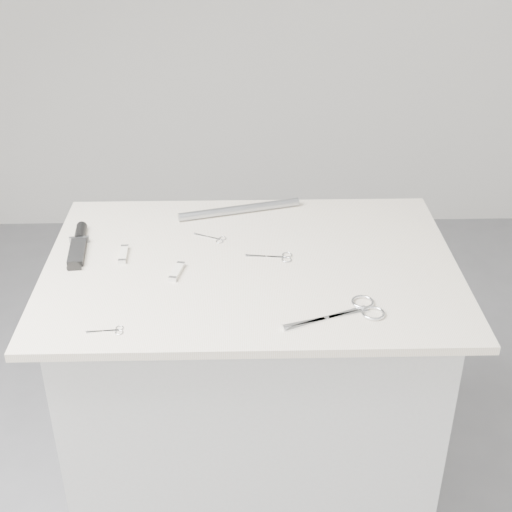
{
  "coord_description": "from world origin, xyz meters",
  "views": [
    {
      "loc": [
        -0.02,
        -1.49,
        1.8
      ],
      "look_at": [
        0.01,
        0.03,
        0.92
      ],
      "focal_mm": 50.0,
      "sensor_mm": 36.0,
      "label": 1
    }
  ],
  "objects_px": {
    "sheathed_knife": "(79,243)",
    "pocket_knife_a": "(124,255)",
    "pocket_knife_b": "(177,272)",
    "plinth": "(252,408)",
    "metal_rail": "(240,209)",
    "tiny_scissors": "(110,331)",
    "large_shears": "(353,311)",
    "embroidery_scissors_a": "(278,257)",
    "embroidery_scissors_b": "(214,238)"
  },
  "relations": [
    {
      "from": "embroidery_scissors_b",
      "to": "pocket_knife_b",
      "type": "xyz_separation_m",
      "value": [
        -0.08,
        -0.17,
        0.0
      ]
    },
    {
      "from": "large_shears",
      "to": "metal_rail",
      "type": "distance_m",
      "value": 0.55
    },
    {
      "from": "plinth",
      "to": "pocket_knife_b",
      "type": "xyz_separation_m",
      "value": [
        -0.18,
        -0.05,
        0.47
      ]
    },
    {
      "from": "tiny_scissors",
      "to": "pocket_knife_a",
      "type": "bearing_deg",
      "value": 87.86
    },
    {
      "from": "pocket_knife_a",
      "to": "pocket_knife_b",
      "type": "relative_size",
      "value": 1.02
    },
    {
      "from": "sheathed_knife",
      "to": "pocket_knife_a",
      "type": "relative_size",
      "value": 2.53
    },
    {
      "from": "pocket_knife_b",
      "to": "metal_rail",
      "type": "height_order",
      "value": "metal_rail"
    },
    {
      "from": "embroidery_scissors_b",
      "to": "tiny_scissors",
      "type": "bearing_deg",
      "value": -91.69
    },
    {
      "from": "large_shears",
      "to": "pocket_knife_b",
      "type": "xyz_separation_m",
      "value": [
        -0.4,
        0.17,
        0.0
      ]
    },
    {
      "from": "large_shears",
      "to": "embroidery_scissors_a",
      "type": "distance_m",
      "value": 0.29
    },
    {
      "from": "large_shears",
      "to": "pocket_knife_a",
      "type": "relative_size",
      "value": 2.81
    },
    {
      "from": "plinth",
      "to": "embroidery_scissors_a",
      "type": "bearing_deg",
      "value": 18.82
    },
    {
      "from": "sheathed_knife",
      "to": "pocket_knife_a",
      "type": "height_order",
      "value": "sheathed_knife"
    },
    {
      "from": "sheathed_knife",
      "to": "plinth",
      "type": "bearing_deg",
      "value": -107.93
    },
    {
      "from": "pocket_knife_b",
      "to": "metal_rail",
      "type": "distance_m",
      "value": 0.35
    },
    {
      "from": "plinth",
      "to": "metal_rail",
      "type": "relative_size",
      "value": 2.63
    },
    {
      "from": "tiny_scissors",
      "to": "metal_rail",
      "type": "relative_size",
      "value": 0.23
    },
    {
      "from": "embroidery_scissors_a",
      "to": "pocket_knife_b",
      "type": "xyz_separation_m",
      "value": [
        -0.24,
        -0.07,
        0.0
      ]
    },
    {
      "from": "plinth",
      "to": "sheathed_knife",
      "type": "xyz_separation_m",
      "value": [
        -0.44,
        0.09,
        0.48
      ]
    },
    {
      "from": "embroidery_scissors_b",
      "to": "tiny_scissors",
      "type": "xyz_separation_m",
      "value": [
        -0.21,
        -0.4,
        -0.0
      ]
    },
    {
      "from": "pocket_knife_b",
      "to": "plinth",
      "type": "bearing_deg",
      "value": -62.14
    },
    {
      "from": "large_shears",
      "to": "sheathed_knife",
      "type": "distance_m",
      "value": 0.72
    },
    {
      "from": "large_shears",
      "to": "metal_rail",
      "type": "relative_size",
      "value": 0.66
    },
    {
      "from": "pocket_knife_a",
      "to": "large_shears",
      "type": "bearing_deg",
      "value": -117.95
    },
    {
      "from": "plinth",
      "to": "metal_rail",
      "type": "xyz_separation_m",
      "value": [
        -0.03,
        0.27,
        0.48
      ]
    },
    {
      "from": "pocket_knife_a",
      "to": "embroidery_scissors_a",
      "type": "bearing_deg",
      "value": -94.56
    },
    {
      "from": "sheathed_knife",
      "to": "metal_rail",
      "type": "xyz_separation_m",
      "value": [
        0.41,
        0.18,
        0.0
      ]
    },
    {
      "from": "embroidery_scissors_b",
      "to": "metal_rail",
      "type": "relative_size",
      "value": 0.25
    },
    {
      "from": "metal_rail",
      "to": "sheathed_knife",
      "type": "bearing_deg",
      "value": -156.76
    },
    {
      "from": "metal_rail",
      "to": "tiny_scissors",
      "type": "bearing_deg",
      "value": -116.64
    },
    {
      "from": "plinth",
      "to": "metal_rail",
      "type": "height_order",
      "value": "metal_rail"
    },
    {
      "from": "pocket_knife_a",
      "to": "pocket_knife_b",
      "type": "distance_m",
      "value": 0.16
    },
    {
      "from": "pocket_knife_b",
      "to": "embroidery_scissors_a",
      "type": "bearing_deg",
      "value": -61.08
    },
    {
      "from": "embroidery_scissors_b",
      "to": "metal_rail",
      "type": "xyz_separation_m",
      "value": [
        0.07,
        0.15,
        0.01
      ]
    },
    {
      "from": "embroidery_scissors_b",
      "to": "sheathed_knife",
      "type": "height_order",
      "value": "sheathed_knife"
    },
    {
      "from": "tiny_scissors",
      "to": "pocket_knife_b",
      "type": "xyz_separation_m",
      "value": [
        0.12,
        0.23,
        0.0
      ]
    },
    {
      "from": "pocket_knife_b",
      "to": "metal_rail",
      "type": "bearing_deg",
      "value": -12.54
    },
    {
      "from": "embroidery_scissors_b",
      "to": "metal_rail",
      "type": "height_order",
      "value": "metal_rail"
    },
    {
      "from": "embroidery_scissors_a",
      "to": "pocket_knife_a",
      "type": "bearing_deg",
      "value": -175.79
    },
    {
      "from": "embroidery_scissors_a",
      "to": "tiny_scissors",
      "type": "height_order",
      "value": "same"
    },
    {
      "from": "tiny_scissors",
      "to": "pocket_knife_b",
      "type": "bearing_deg",
      "value": 56.83
    },
    {
      "from": "tiny_scissors",
      "to": "pocket_knife_a",
      "type": "relative_size",
      "value": 0.96
    },
    {
      "from": "tiny_scissors",
      "to": "pocket_knife_b",
      "type": "relative_size",
      "value": 0.97
    },
    {
      "from": "plinth",
      "to": "tiny_scissors",
      "type": "height_order",
      "value": "tiny_scissors"
    },
    {
      "from": "embroidery_scissors_a",
      "to": "metal_rail",
      "type": "distance_m",
      "value": 0.26
    },
    {
      "from": "plinth",
      "to": "large_shears",
      "type": "xyz_separation_m",
      "value": [
        0.22,
        -0.22,
        0.47
      ]
    },
    {
      "from": "pocket_knife_a",
      "to": "pocket_knife_b",
      "type": "xyz_separation_m",
      "value": [
        0.14,
        -0.08,
        0.0
      ]
    },
    {
      "from": "plinth",
      "to": "pocket_knife_b",
      "type": "height_order",
      "value": "pocket_knife_b"
    },
    {
      "from": "embroidery_scissors_a",
      "to": "sheathed_knife",
      "type": "bearing_deg",
      "value": 178.42
    },
    {
      "from": "tiny_scissors",
      "to": "pocket_knife_a",
      "type": "distance_m",
      "value": 0.31
    }
  ]
}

